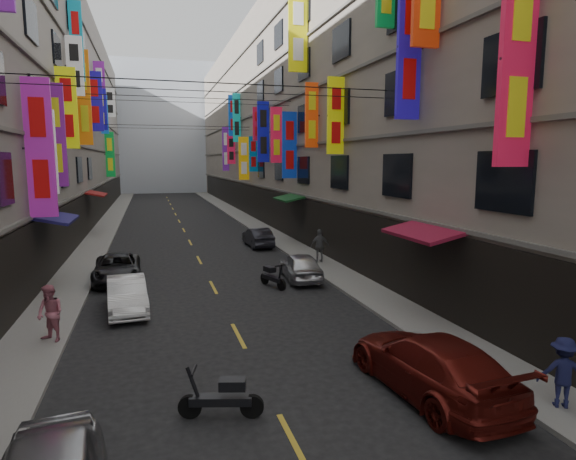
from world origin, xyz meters
TOP-DOWN VIEW (x-y plane):
  - sidewalk_left at (-6.00, 42.00)m, footprint 2.00×90.00m
  - sidewalk_right at (6.00, 42.00)m, footprint 2.00×90.00m
  - building_row_left at (-11.99, 42.00)m, footprint 10.14×90.00m
  - building_row_right at (11.99, 42.00)m, footprint 10.14×90.00m
  - haze_block at (0.00, 92.00)m, footprint 18.00×8.00m
  - shop_signage at (-0.15, 34.74)m, footprint 14.00×55.00m
  - street_awnings at (-1.26, 26.00)m, footprint 13.99×35.20m
  - overhead_cables at (0.00, 30.00)m, footprint 14.00×38.04m
  - lane_markings at (0.00, 39.00)m, footprint 0.12×80.20m
  - scooter_crossing at (-1.18, 13.32)m, footprint 1.77×0.71m
  - scooter_far_right at (2.45, 23.34)m, footprint 0.78×1.74m
  - car_left_mid at (-3.40, 21.51)m, footprint 1.61×3.84m
  - car_left_far at (-4.00, 26.23)m, footprint 2.09×4.36m
  - car_right_near at (3.62, 13.08)m, footprint 2.34×5.00m
  - car_right_mid at (4.00, 24.25)m, footprint 1.81×3.83m
  - car_right_far at (4.00, 33.21)m, footprint 1.40×3.68m
  - pedestrian_lfar at (-5.40, 18.76)m, footprint 0.98×0.96m
  - pedestrian_rnear at (5.88, 11.57)m, footprint 1.12×0.95m
  - pedestrian_rfar at (5.97, 27.15)m, footprint 1.02×0.58m

SIDE VIEW (x-z plane):
  - lane_markings at x=0.00m, z-range 0.00..0.01m
  - sidewalk_left at x=-6.00m, z-range 0.00..0.12m
  - sidewalk_right at x=6.00m, z-range 0.00..0.12m
  - scooter_crossing at x=-1.18m, z-range -0.13..1.01m
  - scooter_far_right at x=2.45m, z-range -0.13..1.01m
  - car_right_far at x=4.00m, z-range 0.00..1.20m
  - car_left_far at x=-4.00m, z-range 0.00..1.20m
  - car_left_mid at x=-3.40m, z-range 0.00..1.23m
  - car_right_mid at x=4.00m, z-range 0.00..1.26m
  - car_right_near at x=3.62m, z-range 0.00..1.41m
  - pedestrian_rnear at x=5.88m, z-range 0.12..1.66m
  - pedestrian_lfar at x=-5.40m, z-range 0.12..1.80m
  - pedestrian_rfar at x=5.97m, z-range 0.12..1.86m
  - street_awnings at x=-1.26m, z-range 2.80..3.20m
  - overhead_cables at x=0.00m, z-range 8.18..9.42m
  - shop_signage at x=-0.15m, z-range 3.06..15.08m
  - building_row_left at x=-11.99m, z-range -0.01..18.99m
  - building_row_right at x=11.99m, z-range -0.01..18.99m
  - haze_block at x=0.00m, z-range 0.00..22.00m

